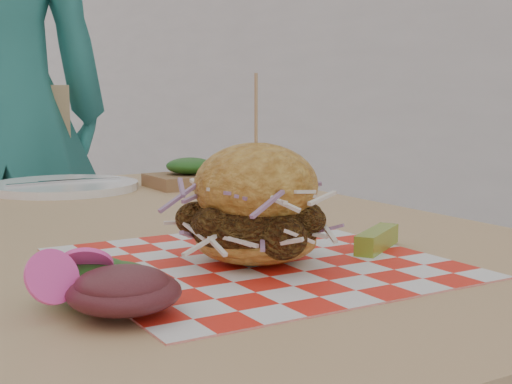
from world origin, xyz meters
TOP-DOWN VIEW (x-y plane):
  - patio_table at (0.13, 0.30)m, footprint 0.80×1.20m
  - patio_chair at (0.16, 1.32)m, footprint 0.52×0.52m
  - paper_liner at (0.14, 0.04)m, footprint 0.36×0.36m
  - sandwich at (0.14, 0.04)m, footprint 0.17×0.17m
  - pickle_spear at (0.29, 0.02)m, footprint 0.09×0.07m
  - side_salad at (-0.07, -0.04)m, footprint 0.14×0.14m
  - place_setting at (0.13, 0.72)m, footprint 0.27×0.27m
  - kraft_tray at (0.35, 0.64)m, footprint 0.15×0.12m

SIDE VIEW (x-z plane):
  - patio_chair at x=0.16m, z-range 0.08..1.03m
  - patio_table at x=0.13m, z-range 0.30..1.05m
  - paper_liner at x=0.14m, z-range 0.75..0.75m
  - place_setting at x=0.13m, z-range 0.75..0.77m
  - pickle_spear at x=0.29m, z-range 0.75..0.77m
  - side_salad at x=-0.07m, z-range 0.74..0.79m
  - kraft_tray at x=0.35m, z-range 0.74..0.80m
  - sandwich at x=0.14m, z-range 0.71..0.90m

